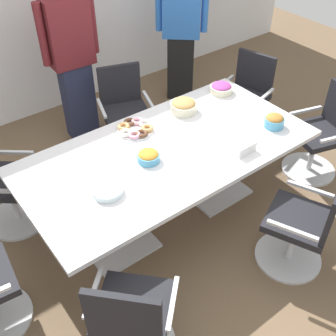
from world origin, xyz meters
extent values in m
cube|color=brown|center=(0.00, 0.00, -0.01)|extent=(10.00, 10.00, 0.01)
cube|color=silver|center=(0.00, 0.00, 0.73)|extent=(2.40, 1.20, 0.04)
cube|color=silver|center=(-0.55, 0.00, 0.01)|extent=(0.56, 0.56, 0.02)
cylinder|color=silver|center=(-0.55, 0.00, 0.37)|extent=(0.09, 0.09, 0.69)
cube|color=silver|center=(0.55, 0.00, 0.01)|extent=(0.56, 0.56, 0.02)
cylinder|color=silver|center=(0.55, 0.00, 0.37)|extent=(0.09, 0.09, 0.69)
cylinder|color=silver|center=(1.53, -0.39, 0.01)|extent=(0.67, 0.67, 0.02)
cylinder|color=silver|center=(1.53, -0.39, 0.23)|extent=(0.05, 0.05, 0.41)
cube|color=black|center=(1.53, -0.39, 0.46)|extent=(0.57, 0.57, 0.06)
cube|color=silver|center=(1.61, -0.15, 0.58)|extent=(0.36, 0.13, 0.02)
cylinder|color=silver|center=(1.43, 0.52, 0.01)|extent=(0.66, 0.66, 0.02)
cylinder|color=silver|center=(1.43, 0.52, 0.23)|extent=(0.05, 0.05, 0.41)
cube|color=black|center=(1.43, 0.52, 0.46)|extent=(0.57, 0.57, 0.06)
cube|color=black|center=(1.63, 0.58, 0.70)|extent=(0.15, 0.43, 0.42)
cube|color=silver|center=(1.50, 0.29, 0.58)|extent=(0.36, 0.13, 0.02)
cube|color=silver|center=(1.37, 0.76, 0.58)|extent=(0.36, 0.13, 0.02)
cylinder|color=silver|center=(0.25, 1.04, 0.01)|extent=(0.68, 0.68, 0.02)
cylinder|color=silver|center=(0.25, 1.04, 0.23)|extent=(0.05, 0.05, 0.41)
cube|color=black|center=(0.25, 1.04, 0.46)|extent=(0.58, 0.58, 0.06)
cube|color=black|center=(0.31, 1.24, 0.70)|extent=(0.43, 0.17, 0.42)
cube|color=silver|center=(0.48, 0.96, 0.58)|extent=(0.14, 0.36, 0.02)
cube|color=silver|center=(0.02, 1.11, 0.58)|extent=(0.14, 0.36, 0.02)
cylinder|color=silver|center=(-1.12, 0.77, 0.01)|extent=(0.76, 0.76, 0.02)
cylinder|color=silver|center=(-1.12, 0.77, 0.23)|extent=(0.05, 0.05, 0.41)
cube|color=black|center=(-1.12, 0.77, 0.46)|extent=(0.65, 0.65, 0.06)
cube|color=silver|center=(-0.96, 0.96, 0.58)|extent=(0.30, 0.26, 0.02)
cylinder|color=silver|center=(-0.93, -0.87, 0.23)|extent=(0.05, 0.05, 0.41)
cube|color=black|center=(-0.93, -0.87, 0.46)|extent=(0.65, 0.65, 0.06)
cube|color=black|center=(-1.08, -1.01, 0.70)|extent=(0.33, 0.34, 0.42)
cube|color=silver|center=(-1.10, -0.69, 0.58)|extent=(0.29, 0.27, 0.02)
cube|color=silver|center=(-0.76, -1.04, 0.58)|extent=(0.29, 0.27, 0.02)
cylinder|color=silver|center=(0.48, -1.00, 0.01)|extent=(0.71, 0.71, 0.02)
cylinder|color=silver|center=(0.48, -1.00, 0.23)|extent=(0.05, 0.05, 0.41)
cube|color=black|center=(0.48, -1.00, 0.46)|extent=(0.61, 0.61, 0.06)
cube|color=black|center=(0.57, -1.20, 0.70)|extent=(0.42, 0.21, 0.42)
cube|color=silver|center=(0.26, -1.10, 0.58)|extent=(0.17, 0.35, 0.02)
cube|color=silver|center=(0.71, -0.91, 0.58)|extent=(0.17, 0.35, 0.02)
cube|color=#232842|center=(0.01, 1.62, 0.43)|extent=(0.33, 0.21, 0.86)
cube|color=maroon|center=(0.01, 1.62, 1.20)|extent=(0.45, 0.24, 0.68)
cylinder|color=maroon|center=(0.28, 1.61, 1.23)|extent=(0.08, 0.08, 0.61)
cylinder|color=maroon|center=(-0.25, 1.64, 1.23)|extent=(0.08, 0.08, 0.61)
cube|color=black|center=(1.43, 1.61, 0.40)|extent=(0.37, 0.36, 0.81)
cube|color=blue|center=(1.43, 1.61, 1.13)|extent=(0.48, 0.46, 0.64)
cylinder|color=blue|center=(1.63, 1.43, 1.16)|extent=(0.11, 0.11, 0.58)
cylinder|color=blue|center=(1.23, 1.79, 1.16)|extent=(0.11, 0.11, 0.58)
cylinder|color=#4C9EC6|center=(-0.21, -0.03, 0.78)|extent=(0.18, 0.18, 0.06)
ellipsoid|color=orange|center=(-0.21, -0.03, 0.81)|extent=(0.16, 0.16, 0.06)
cylinder|color=#4C9EC6|center=(0.93, -0.30, 0.79)|extent=(0.17, 0.17, 0.08)
ellipsoid|color=#AD702D|center=(0.93, -0.30, 0.83)|extent=(0.15, 0.15, 0.07)
cylinder|color=beige|center=(0.97, 0.41, 0.78)|extent=(0.22, 0.22, 0.07)
ellipsoid|color=#9E3D8E|center=(0.97, 0.41, 0.82)|extent=(0.19, 0.19, 0.06)
cylinder|color=beige|center=(0.46, 0.37, 0.79)|extent=(0.25, 0.25, 0.08)
ellipsoid|color=tan|center=(0.46, 0.37, 0.83)|extent=(0.22, 0.22, 0.08)
cylinder|color=white|center=(-0.06, 0.38, 0.76)|extent=(0.30, 0.30, 0.01)
torus|color=white|center=(0.04, 0.39, 0.78)|extent=(0.11, 0.11, 0.03)
torus|color=pink|center=(0.01, 0.45, 0.78)|extent=(0.11, 0.11, 0.03)
torus|color=brown|center=(-0.05, 0.48, 0.78)|extent=(0.11, 0.11, 0.03)
torus|color=tan|center=(-0.13, 0.46, 0.78)|extent=(0.11, 0.11, 0.03)
torus|color=white|center=(-0.17, 0.37, 0.78)|extent=(0.11, 0.11, 0.03)
torus|color=pink|center=(-0.13, 0.30, 0.78)|extent=(0.11, 0.11, 0.03)
torus|color=brown|center=(-0.07, 0.27, 0.78)|extent=(0.11, 0.11, 0.03)
torus|color=tan|center=(0.01, 0.31, 0.78)|extent=(0.11, 0.11, 0.03)
cylinder|color=white|center=(-0.66, -0.15, 0.75)|extent=(0.22, 0.22, 0.01)
cylinder|color=silver|center=(-0.66, -0.15, 0.76)|extent=(0.22, 0.22, 0.01)
cylinder|color=white|center=(-0.66, -0.15, 0.77)|extent=(0.22, 0.22, 0.01)
cylinder|color=silver|center=(-0.66, -0.15, 0.77)|extent=(0.22, 0.22, 0.01)
cylinder|color=white|center=(-0.66, -0.15, 0.78)|extent=(0.22, 0.22, 0.01)
cylinder|color=silver|center=(-0.66, -0.15, 0.78)|extent=(0.22, 0.22, 0.01)
cylinder|color=white|center=(-0.66, -0.15, 0.79)|extent=(0.22, 0.22, 0.01)
cylinder|color=silver|center=(-0.66, -0.15, 0.80)|extent=(0.22, 0.22, 0.01)
cube|color=white|center=(0.46, -0.35, 0.79)|extent=(0.19, 0.19, 0.08)
camera|label=1|loc=(-1.63, -2.14, 2.80)|focal=44.69mm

